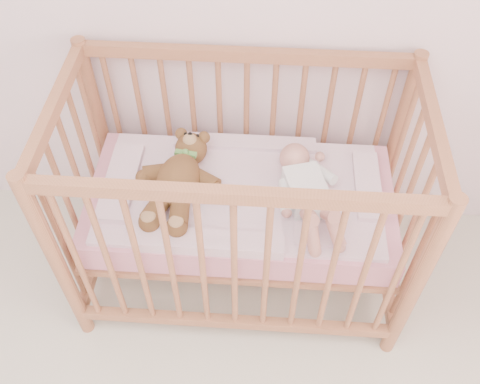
# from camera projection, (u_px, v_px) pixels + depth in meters

# --- Properties ---
(crib) EXTENTS (1.36, 0.76, 1.00)m
(crib) POSITION_uv_depth(u_px,v_px,m) (241.00, 202.00, 2.17)
(crib) COLOR #B5724C
(crib) RESTS_ON floor
(mattress) EXTENTS (1.22, 0.62, 0.13)m
(mattress) POSITION_uv_depth(u_px,v_px,m) (241.00, 204.00, 2.18)
(mattress) COLOR pink
(mattress) RESTS_ON crib
(blanket) EXTENTS (1.10, 0.58, 0.06)m
(blanket) POSITION_uv_depth(u_px,v_px,m) (241.00, 192.00, 2.12)
(blanket) COLOR #EBA2C1
(blanket) RESTS_ON mattress
(baby) EXTENTS (0.40, 0.59, 0.13)m
(baby) POSITION_uv_depth(u_px,v_px,m) (306.00, 187.00, 2.04)
(baby) COLOR white
(baby) RESTS_ON blanket
(teddy_bear) EXTENTS (0.44, 0.57, 0.14)m
(teddy_bear) POSITION_uv_depth(u_px,v_px,m) (178.00, 179.00, 2.05)
(teddy_bear) COLOR brown
(teddy_bear) RESTS_ON blanket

